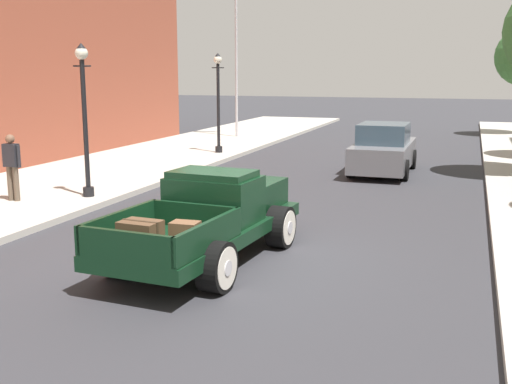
# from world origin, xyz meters

# --- Properties ---
(ground_plane) EXTENTS (140.00, 140.00, 0.00)m
(ground_plane) POSITION_xyz_m (0.00, 0.00, 0.00)
(ground_plane) COLOR #333338
(hotrod_truck_dark_green) EXTENTS (2.42, 5.03, 1.58)m
(hotrod_truck_dark_green) POSITION_xyz_m (-0.32, -0.22, 0.75)
(hotrod_truck_dark_green) COLOR black
(hotrod_truck_dark_green) RESTS_ON ground
(car_background_grey) EXTENTS (1.87, 4.30, 1.65)m
(car_background_grey) POSITION_xyz_m (1.32, 10.36, 0.77)
(car_background_grey) COLOR slate
(car_background_grey) RESTS_ON ground
(pedestrian_sidewalk_left) EXTENTS (0.53, 0.22, 1.65)m
(pedestrian_sidewalk_left) POSITION_xyz_m (-6.66, 2.18, 1.09)
(pedestrian_sidewalk_left) COLOR brown
(pedestrian_sidewalk_left) RESTS_ON sidewalk_left
(street_lamp_near) EXTENTS (0.50, 0.32, 3.85)m
(street_lamp_near) POSITION_xyz_m (-5.22, 3.24, 2.39)
(street_lamp_near) COLOR black
(street_lamp_near) RESTS_ON sidewalk_left
(street_lamp_far) EXTENTS (0.50, 0.32, 3.85)m
(street_lamp_far) POSITION_xyz_m (-5.40, 12.52, 2.39)
(street_lamp_far) COLOR black
(street_lamp_far) RESTS_ON sidewalk_left
(flagpole) EXTENTS (1.74, 0.16, 9.16)m
(flagpole) POSITION_xyz_m (-6.66, 18.47, 5.77)
(flagpole) COLOR #B2B2B7
(flagpole) RESTS_ON sidewalk_left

